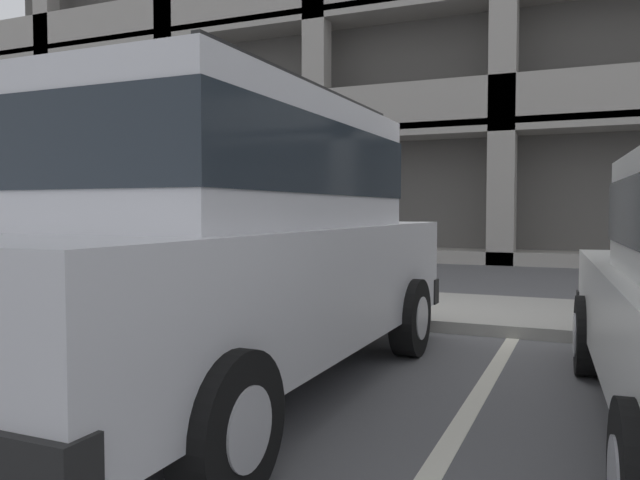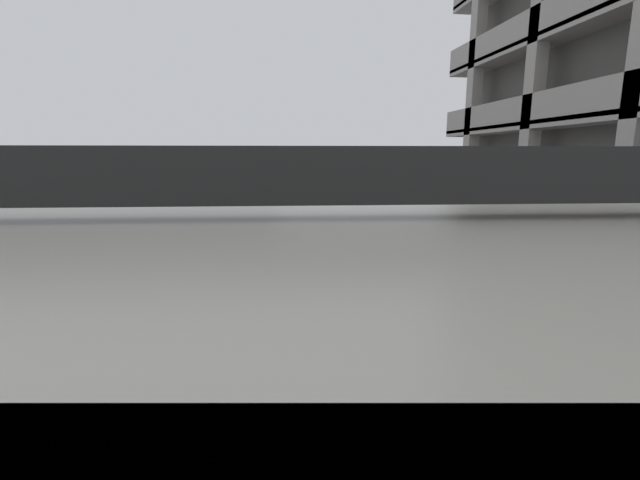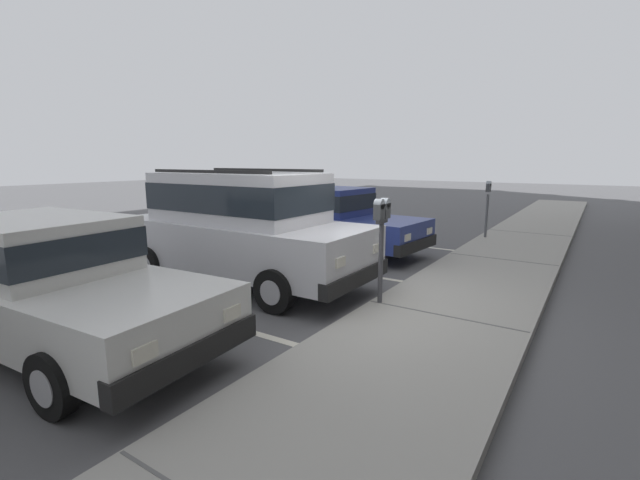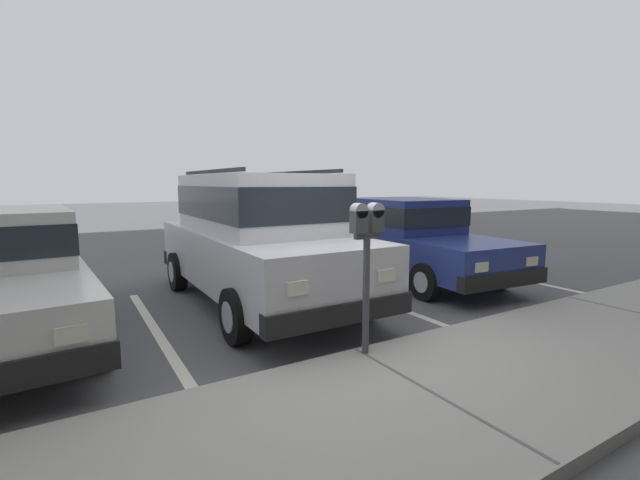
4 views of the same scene
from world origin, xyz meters
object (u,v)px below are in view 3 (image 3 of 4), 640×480
red_sedan (331,217)px  dark_hatchback (48,279)px  parking_meter_far (488,201)px  silver_suv (241,223)px  parking_meter_near (382,226)px

red_sedan → dark_hatchback: same height
dark_hatchback → parking_meter_far: 10.21m
silver_suv → parking_meter_near: size_ratio=3.11×
silver_suv → parking_meter_far: 7.16m
red_sedan → dark_hatchback: bearing=5.9°
parking_meter_near → parking_meter_far: size_ratio=1.01×
silver_suv → parking_meter_near: bearing=90.8°
red_sedan → parking_meter_near: size_ratio=3.00×
silver_suv → dark_hatchback: size_ratio=1.04×
silver_suv → dark_hatchback: bearing=-0.4°
red_sedan → parking_meter_far: parking_meter_far is taller
silver_suv → red_sedan: (-3.25, -0.15, -0.27)m
red_sedan → parking_meter_near: bearing=46.3°
dark_hatchback → parking_meter_far: parking_meter_far is taller
dark_hatchback → parking_meter_near: 4.26m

